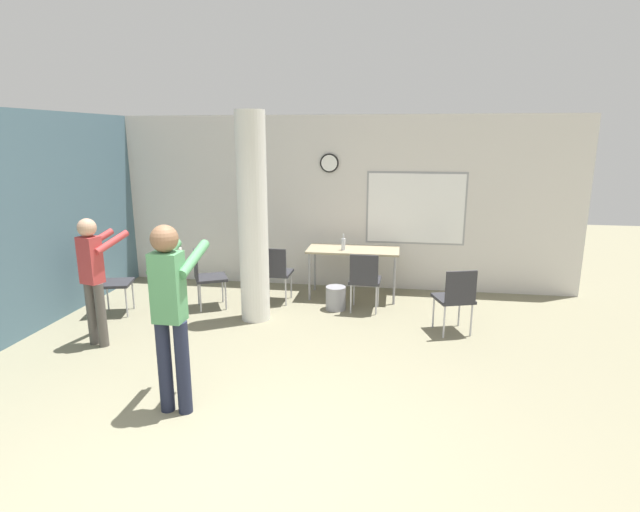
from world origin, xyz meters
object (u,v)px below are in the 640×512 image
object	(u,v)px
person_watching_back	(94,272)
chair_table_left	(275,270)
bottle_on_table	(343,244)
person_playing_front	(171,304)
chair_mid_room	(456,296)
folding_table	(353,253)
chair_table_right	(365,278)
chair_near_pillar	(206,274)
chair_by_left_wall	(109,279)

from	to	relation	value
person_watching_back	chair_table_left	bearing A→B (deg)	46.76
bottle_on_table	person_playing_front	distance (m)	3.67
bottle_on_table	chair_mid_room	size ratio (longest dim) A/B	0.29
folding_table	chair_table_right	bearing A→B (deg)	-70.76
chair_near_pillar	chair_by_left_wall	size ratio (longest dim) A/B	1.00
folding_table	chair_by_left_wall	world-z (taller)	chair_by_left_wall
chair_table_right	chair_table_left	world-z (taller)	same
chair_table_left	person_playing_front	world-z (taller)	person_playing_front
folding_table	chair_table_right	size ratio (longest dim) A/B	1.62
chair_near_pillar	person_watching_back	bearing A→B (deg)	-118.26
chair_mid_room	chair_table_left	distance (m)	2.68
chair_near_pillar	chair_table_left	bearing A→B (deg)	21.85
chair_by_left_wall	person_watching_back	world-z (taller)	person_watching_back
bottle_on_table	chair_mid_room	xyz separation A→B (m)	(1.56, -1.21, -0.36)
chair_table_right	person_watching_back	world-z (taller)	person_watching_back
person_watching_back	chair_by_left_wall	bearing A→B (deg)	114.20
bottle_on_table	chair_by_left_wall	xyz separation A→B (m)	(-3.18, -1.19, -0.36)
folding_table	person_playing_front	world-z (taller)	person_playing_front
person_playing_front	chair_by_left_wall	bearing A→B (deg)	131.60
folding_table	bottle_on_table	distance (m)	0.24
folding_table	chair_table_left	size ratio (longest dim) A/B	1.62
chair_by_left_wall	chair_mid_room	bearing A→B (deg)	-0.21
chair_table_right	person_playing_front	size ratio (longest dim) A/B	0.50
bottle_on_table	person_playing_front	size ratio (longest dim) A/B	0.14
chair_table_left	person_watching_back	xyz separation A→B (m)	(-1.74, -1.85, 0.40)
chair_mid_room	person_watching_back	bearing A→B (deg)	-166.87
bottle_on_table	chair_by_left_wall	world-z (taller)	bottle_on_table
chair_mid_room	chair_table_right	xyz separation A→B (m)	(-1.19, 0.66, 0.00)
chair_table_right	chair_near_pillar	size ratio (longest dim) A/B	1.00
chair_table_left	person_watching_back	world-z (taller)	person_watching_back
chair_table_right	person_watching_back	size ratio (longest dim) A/B	0.56
chair_table_left	person_watching_back	distance (m)	2.57
chair_mid_room	chair_near_pillar	bearing A→B (deg)	172.36
chair_by_left_wall	person_watching_back	bearing A→B (deg)	-65.80
chair_table_right	chair_by_left_wall	world-z (taller)	same
chair_table_right	chair_mid_room	bearing A→B (deg)	-28.86
bottle_on_table	person_watching_back	xyz separation A→B (m)	(-2.72, -2.21, 0.04)
chair_table_left	chair_near_pillar	distance (m)	1.02
chair_near_pillar	person_watching_back	size ratio (longest dim) A/B	0.56
chair_table_right	person_playing_front	world-z (taller)	person_playing_front
chair_mid_room	chair_table_right	bearing A→B (deg)	151.14
chair_near_pillar	person_playing_front	size ratio (longest dim) A/B	0.50
chair_near_pillar	person_playing_front	bearing A→B (deg)	-74.07
chair_table_left	person_playing_front	size ratio (longest dim) A/B	0.50
folding_table	person_playing_front	distance (m)	3.81
folding_table	chair_table_right	xyz separation A→B (m)	(0.23, -0.65, -0.20)
chair_by_left_wall	bottle_on_table	bearing A→B (deg)	20.58
person_playing_front	person_watching_back	bearing A→B (deg)	141.11
chair_table_right	chair_by_left_wall	distance (m)	3.61
folding_table	person_playing_front	size ratio (longest dim) A/B	0.81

